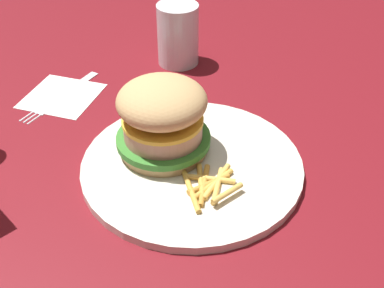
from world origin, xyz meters
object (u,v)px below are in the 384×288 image
at_px(fries_pile, 209,185).
at_px(drink_glass, 178,37).
at_px(napkin, 62,96).
at_px(plate, 192,166).
at_px(sandwich, 163,118).
at_px(fork, 61,95).

distance_m(fries_pile, drink_glass, 0.35).
height_order(fries_pile, napkin, fries_pile).
xyz_separation_m(plate, sandwich, (0.00, 0.05, 0.06)).
xyz_separation_m(fries_pile, fork, (0.07, 0.32, -0.01)).
bearing_deg(fork, drink_glass, -25.71).
bearing_deg(fries_pile, sandwich, 69.85).
relative_size(napkin, drink_glass, 1.03).
bearing_deg(plate, fork, 81.76).
bearing_deg(drink_glass, fries_pile, -140.50).
xyz_separation_m(plate, fries_pile, (-0.03, -0.04, 0.01)).
xyz_separation_m(fries_pile, drink_glass, (0.27, 0.22, 0.03)).
height_order(napkin, drink_glass, drink_glass).
bearing_deg(napkin, fork, -177.15).
bearing_deg(fork, sandwich, -99.30).
relative_size(plate, fork, 1.68).
height_order(fork, drink_glass, drink_glass).
bearing_deg(sandwich, napkin, 80.31).
bearing_deg(plate, fries_pile, -125.11).
xyz_separation_m(plate, napkin, (0.04, 0.28, -0.01)).
distance_m(plate, drink_glass, 0.30).
bearing_deg(fork, fries_pile, -102.48).
height_order(sandwich, napkin, sandwich).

